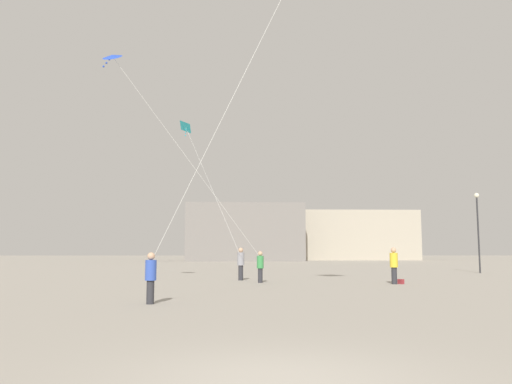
{
  "coord_description": "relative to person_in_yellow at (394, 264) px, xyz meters",
  "views": [
    {
      "loc": [
        -0.44,
        -6.91,
        1.69
      ],
      "look_at": [
        0.0,
        22.15,
        4.93
      ],
      "focal_mm": 36.48,
      "sensor_mm": 36.0,
      "label": 1
    }
  ],
  "objects": [
    {
      "name": "kite_cobalt_diamond",
      "position": [
        -13.85,
        -1.16,
        10.02
      ],
      "size": [
        7.9,
        2.89,
        10.17
      ],
      "color": "blue"
    },
    {
      "name": "person_in_blue",
      "position": [
        -10.3,
        -9.33,
        -0.11
      ],
      "size": [
        0.35,
        0.35,
        1.61
      ],
      "rotation": [
        0.0,
        0.0,
        1.87
      ],
      "color": "#2D2D33",
      "rests_on": "ground_plane"
    },
    {
      "name": "person_in_green",
      "position": [
        -6.61,
        1.16,
        -0.1
      ],
      "size": [
        0.35,
        0.35,
        1.62
      ],
      "rotation": [
        0.0,
        0.0,
        6.0
      ],
      "color": "#2D2D33",
      "rests_on": "ground_plane"
    },
    {
      "name": "handbag_beside_flyer",
      "position": [
        0.35,
        0.1,
        -0.87
      ],
      "size": [
        0.3,
        0.34,
        0.24
      ],
      "primitive_type": "cube",
      "rotation": [
        0.0,
        0.0,
        2.17
      ],
      "color": "maroon",
      "rests_on": "ground_plane"
    },
    {
      "name": "ground_plane",
      "position": [
        -6.8,
        -18.98,
        -0.99
      ],
      "size": [
        300.0,
        300.0,
        0.0
      ],
      "primitive_type": "plane",
      "color": "#9E9689"
    },
    {
      "name": "kite_cyan_delta",
      "position": [
        -12.29,
        15.93,
        10.55
      ],
      "size": [
        5.44,
        13.74,
        10.87
      ],
      "color": "#1EB2C6"
    },
    {
      "name": "lamppost_east",
      "position": [
        9.65,
        12.03,
        2.86
      ],
      "size": [
        0.36,
        0.36,
        5.87
      ],
      "color": "#2D2D30",
      "rests_on": "ground_plane"
    },
    {
      "name": "person_in_yellow",
      "position": [
        0.0,
        0.0,
        0.0
      ],
      "size": [
        0.39,
        0.39,
        1.81
      ],
      "rotation": [
        0.0,
        0.0,
        3.77
      ],
      "color": "#2D2D33",
      "rests_on": "ground_plane"
    },
    {
      "name": "building_left_hall",
      "position": [
        -7.8,
        55.26,
        3.36
      ],
      "size": [
        18.19,
        9.99,
        8.7
      ],
      "color": "gray",
      "rests_on": "ground_plane"
    },
    {
      "name": "building_centre_hall",
      "position": [
        10.2,
        62.98,
        3.09
      ],
      "size": [
        21.19,
        11.34,
        8.15
      ],
      "color": "#B2A893",
      "rests_on": "ground_plane"
    },
    {
      "name": "person_in_grey",
      "position": [
        -7.65,
        3.33,
        0.0
      ],
      "size": [
        0.39,
        0.39,
        1.81
      ],
      "rotation": [
        0.0,
        0.0,
        4.91
      ],
      "color": "#2D2D33",
      "rests_on": "ground_plane"
    }
  ]
}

